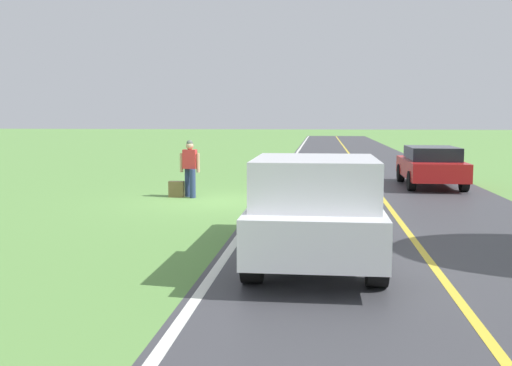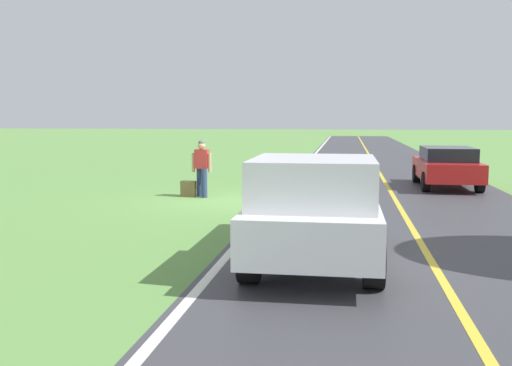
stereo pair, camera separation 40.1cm
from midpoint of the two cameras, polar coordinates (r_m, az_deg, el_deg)
The scene contains 8 objects.
ground_plane at distance 17.00m, azimuth -1.94°, elevation -1.78°, with size 200.00×200.00×0.00m, color #609347.
road_surface at distance 16.79m, azimuth 14.41°, elevation -2.08°, with size 7.37×120.00×0.00m, color #3D3D42.
lane_edge_line at distance 16.81m, azimuth 2.43°, elevation -1.86°, with size 0.16×117.60×0.00m, color silver.
lane_centre_line at distance 16.79m, azimuth 14.41°, elevation -2.07°, with size 0.14×117.60×0.00m, color gold.
hitchhiker_walking at distance 17.86m, azimuth -4.66°, elevation 1.76°, with size 0.62×0.52×1.75m.
suitcase_carried at distance 17.98m, azimuth -6.00°, elevation -0.57°, with size 0.20×0.46×0.49m, color brown.
pickup_truck_passing at distance 9.87m, azimuth 7.08°, elevation -2.16°, with size 2.10×5.40×1.82m.
sedan_near_oncoming at distance 21.36m, azimuth 18.64°, elevation 1.61°, with size 1.95×4.41×1.41m.
Camera 2 is at (-3.35, 16.50, 2.44)m, focal length 40.90 mm.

